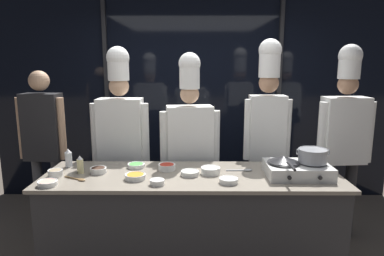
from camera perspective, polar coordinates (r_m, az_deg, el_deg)
window_wall_back at (r=4.61m, az=0.12°, el=4.79°), size 5.36×0.09×2.70m
demo_counter at (r=3.08m, az=-0.03°, el=-15.78°), size 2.49×0.76×0.91m
portable_stove at (r=2.98m, az=17.15°, el=-6.64°), size 0.51×0.39×0.12m
frying_pan at (r=2.92m, az=15.03°, el=-5.11°), size 0.26×0.46×0.05m
stock_pot at (r=2.98m, az=19.46°, el=-4.32°), size 0.26×0.23×0.12m
squeeze_bottle_clear at (r=3.28m, az=-19.89°, el=-4.74°), size 0.06×0.06×0.17m
squeeze_bottle_oil at (r=3.07m, az=-18.14°, el=-5.85°), size 0.06×0.06×0.16m
prep_bowl_mushrooms at (r=3.07m, az=-21.82°, el=-6.90°), size 0.12×0.12×0.06m
prep_bowl_garlic at (r=2.72m, az=6.13°, el=-8.63°), size 0.15×0.15×0.04m
prep_bowl_chili_flakes at (r=3.02m, az=-4.22°, el=-6.42°), size 0.15×0.15×0.05m
prep_bowl_rice at (r=2.68m, az=-5.82°, el=-8.88°), size 0.12×0.12×0.04m
prep_bowl_onion at (r=2.91m, az=3.12°, el=-7.00°), size 0.17×0.17×0.06m
prep_bowl_carrots at (r=2.82m, az=-9.42°, el=-7.91°), size 0.17×0.17×0.04m
prep_bowl_scallions at (r=3.12m, az=-9.30°, el=-6.13°), size 0.16×0.16×0.04m
prep_bowl_bean_sprouts at (r=2.87m, az=-0.35°, el=-7.46°), size 0.15×0.15×0.04m
prep_bowl_soy_glaze at (r=3.04m, az=-15.35°, el=-6.74°), size 0.14×0.14×0.05m
prep_bowl_shrimp at (r=2.87m, az=-22.94°, el=-8.41°), size 0.15×0.15×0.04m
serving_spoon_slotted at (r=3.03m, az=8.70°, el=-6.95°), size 0.23×0.05×0.02m
serving_spoon_solid at (r=2.92m, az=-18.36°, el=-8.09°), size 0.21×0.13×0.02m
person_guest at (r=3.84m, az=-23.49°, el=-1.40°), size 0.50×0.23×1.76m
chef_head at (r=3.53m, az=-11.80°, el=-0.44°), size 0.58×0.24×2.00m
chef_sous at (r=3.43m, az=-0.39°, el=-1.60°), size 0.59×0.30×1.94m
chef_line at (r=3.58m, az=12.43°, el=1.37°), size 0.48×0.23×2.07m
chef_pastry at (r=3.78m, az=24.04°, el=-0.14°), size 0.57×0.26×2.02m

